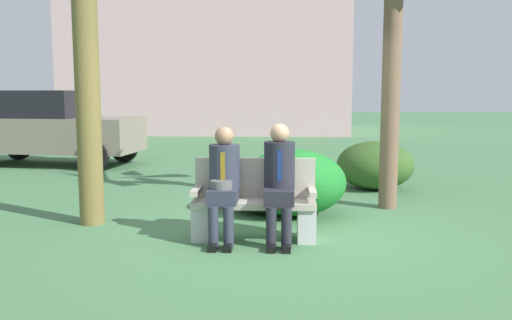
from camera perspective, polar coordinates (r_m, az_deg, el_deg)
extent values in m
plane|color=#45764A|center=(6.37, 3.47, -7.78)|extent=(80.00, 80.00, 0.00)
cube|color=#B7AD9E|center=(6.03, -0.20, -4.58)|extent=(1.37, 0.44, 0.07)
cube|color=#B7AD9E|center=(6.17, -0.10, -1.86)|extent=(1.37, 0.06, 0.45)
cube|color=#B7AD9E|center=(6.07, -6.28, -3.24)|extent=(0.08, 0.44, 0.06)
cube|color=#B7AD9E|center=(6.00, 5.95, -3.36)|extent=(0.08, 0.44, 0.06)
cube|color=silver|center=(6.14, -5.68, -6.56)|extent=(0.20, 0.37, 0.38)
cube|color=silver|center=(6.07, 5.33, -6.70)|extent=(0.20, 0.37, 0.38)
cube|color=#2D3342|center=(5.87, -3.53, -3.77)|extent=(0.32, 0.38, 0.16)
cylinder|color=#2D3342|center=(5.76, -4.52, -7.10)|extent=(0.11, 0.11, 0.45)
cylinder|color=#2D3342|center=(5.74, -2.92, -7.13)|extent=(0.11, 0.11, 0.45)
cube|color=black|center=(5.75, -4.58, -9.08)|extent=(0.09, 0.22, 0.07)
cube|color=black|center=(5.73, -2.97, -9.12)|extent=(0.09, 0.22, 0.07)
cylinder|color=#2D3342|center=(6.01, -3.34, -0.68)|extent=(0.34, 0.34, 0.49)
cube|color=olive|center=(5.84, -3.52, -0.71)|extent=(0.05, 0.01, 0.31)
sphere|color=#9E7556|center=(5.97, -3.36, 2.53)|extent=(0.21, 0.21, 0.21)
cylinder|color=#585858|center=(5.83, -3.68, -2.60)|extent=(0.24, 0.24, 0.09)
cube|color=#23232D|center=(5.83, 2.45, -3.84)|extent=(0.32, 0.38, 0.16)
cylinder|color=#23232D|center=(5.71, 1.61, -7.20)|extent=(0.11, 0.11, 0.45)
cylinder|color=#23232D|center=(5.71, 3.22, -7.21)|extent=(0.11, 0.11, 0.45)
cube|color=black|center=(5.70, 1.58, -9.20)|extent=(0.09, 0.22, 0.07)
cube|color=black|center=(5.70, 3.21, -9.21)|extent=(0.09, 0.22, 0.07)
cylinder|color=#23232D|center=(5.97, 2.49, -0.56)|extent=(0.34, 0.34, 0.52)
cube|color=navy|center=(5.80, 2.47, -0.58)|extent=(0.05, 0.01, 0.33)
sphere|color=tan|center=(5.93, 2.51, 2.84)|extent=(0.21, 0.21, 0.21)
cylinder|color=brown|center=(7.82, 14.04, 7.66)|extent=(0.26, 0.26, 3.48)
cylinder|color=brown|center=(7.01, -17.58, 13.60)|extent=(0.30, 0.30, 4.94)
ellipsoid|color=#1C7228|center=(7.26, 3.91, -2.35)|extent=(1.42, 1.30, 0.89)
ellipsoid|color=#345723|center=(9.41, 12.44, -0.54)|extent=(1.31, 1.20, 0.82)
ellipsoid|color=#2E521F|center=(7.43, 0.69, -2.85)|extent=(1.12, 1.03, 0.70)
cube|color=slate|center=(13.03, -20.67, 2.55)|extent=(4.05, 1.99, 0.76)
cube|color=black|center=(13.08, -21.37, 5.52)|extent=(1.84, 1.54, 0.60)
cylinder|color=black|center=(13.15, -13.74, 1.18)|extent=(0.65, 0.21, 0.64)
cylinder|color=black|center=(11.74, -16.72, 0.39)|extent=(0.65, 0.21, 0.64)
cylinder|color=black|center=(14.44, -23.74, 1.30)|extent=(0.65, 0.21, 0.64)
cube|color=#CBA3A7|center=(23.78, -4.59, 14.53)|extent=(11.06, 6.85, 9.41)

